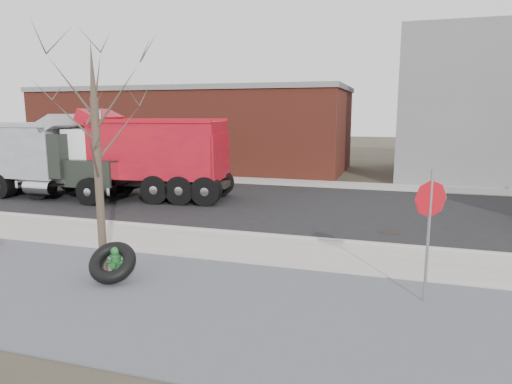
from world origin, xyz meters
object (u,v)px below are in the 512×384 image
(truck_tire, at_px, (113,262))
(dump_truck_grey, at_px, (39,156))
(dump_truck_red_b, at_px, (134,154))
(fire_hydrant, at_px, (116,264))
(stop_sign, at_px, (430,212))

(truck_tire, height_order, dump_truck_grey, dump_truck_grey)
(truck_tire, xyz_separation_m, dump_truck_grey, (-9.17, 8.04, 1.35))
(truck_tire, height_order, dump_truck_red_b, dump_truck_red_b)
(fire_hydrant, xyz_separation_m, dump_truck_red_b, (-4.91, 8.69, 1.56))
(dump_truck_red_b, bearing_deg, dump_truck_grey, 4.52)
(dump_truck_red_b, bearing_deg, truck_tire, 112.51)
(fire_hydrant, height_order, dump_truck_red_b, dump_truck_red_b)
(fire_hydrant, height_order, stop_sign, stop_sign)
(dump_truck_red_b, bearing_deg, stop_sign, 138.40)
(dump_truck_grey, bearing_deg, stop_sign, -23.44)
(dump_truck_grey, bearing_deg, truck_tire, -40.09)
(fire_hydrant, distance_m, truck_tire, 0.21)
(truck_tire, bearing_deg, dump_truck_grey, 138.75)
(truck_tire, relative_size, dump_truck_grey, 0.15)
(fire_hydrant, xyz_separation_m, dump_truck_grey, (-9.13, 7.86, 1.45))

